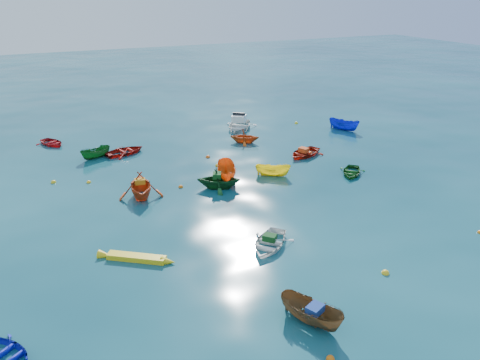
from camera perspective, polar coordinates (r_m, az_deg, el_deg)
name	(u,v)px	position (r m, az deg, el deg)	size (l,w,h in m)	color
ground	(276,217)	(26.89, 4.46, -4.53)	(160.00, 160.00, 0.00)	#093343
dinghy_blue_sw	(4,359)	(19.67, -26.86, -18.89)	(1.91, 2.68, 0.56)	#0E18B3
dinghy_white_near	(269,246)	(24.02, 3.53, -8.09)	(2.14, 2.99, 0.62)	white
sampan_brown_mid	(311,322)	(19.44, 8.61, -16.78)	(1.07, 2.83, 1.09)	brown
dinghy_orange_w	(141,196)	(30.01, -11.94, -1.96)	(2.78, 3.22, 1.70)	#BD3B11
sampan_yellow_mid	(273,176)	(32.60, 4.01, 0.53)	(0.92, 2.45, 0.95)	yellow
dinghy_green_e	(351,174)	(33.72, 13.39, 0.71)	(1.82, 2.54, 0.53)	#114B15
dinghy_red_nw	(125,154)	(37.88, -13.81, 3.13)	(2.20, 3.07, 0.64)	#9F140D
sampan_orange_n	(227,180)	(31.80, -1.60, -0.01)	(1.26, 3.35, 1.30)	orange
dinghy_green_n	(219,188)	(30.57, -2.60, -0.99)	(2.39, 2.77, 1.46)	#104419
dinghy_red_ne	(304,156)	(36.72, 7.80, 2.96)	(2.26, 3.16, 0.65)	#A71E0D
sampan_blue_far	(343,130)	(44.04, 12.49, 5.99)	(1.11, 2.95, 1.14)	#0F1EBC
dinghy_red_far	(52,145)	(41.90, -21.91, 4.01)	(1.92, 2.69, 0.56)	#A50D12
dinghy_orange_far	(245,143)	(39.42, 0.56, 4.57)	(2.08, 2.41, 1.27)	#C94B13
sampan_green_far	(96,158)	(37.54, -17.11, 2.59)	(0.93, 2.47, 0.96)	#124F1B
kayak_yellow	(137,260)	(23.44, -12.49, -9.50)	(0.52, 3.59, 0.35)	yellow
motorboat_white	(239,129)	(43.27, -0.13, 6.24)	(2.93, 4.10, 1.45)	white
tarp_green_a	(270,238)	(23.86, 3.64, -7.01)	(0.65, 0.49, 0.32)	#104016
tarp_blue_a	(315,309)	(18.94, 9.13, -15.29)	(0.67, 0.51, 0.32)	navy
tarp_orange_a	(140,181)	(29.66, -12.10, -0.16)	(0.64, 0.49, 0.31)	#C57A14
tarp_green_b	(217,175)	(30.22, -2.82, 0.56)	(0.69, 0.52, 0.33)	#104313
tarp_orange_b	(304,150)	(36.47, 7.76, 3.66)	(0.70, 0.53, 0.34)	#D94516
buoy_or_a	(330,359)	(18.06, 10.95, -20.66)	(0.31, 0.31, 0.31)	orange
buoy_ye_a	(385,273)	(22.94, 17.29, -10.82)	(0.36, 0.36, 0.36)	yellow
buoy_or_b	(480,233)	(28.30, 27.23, -5.75)	(0.30, 0.30, 0.30)	orange
buoy_ye_b	(89,183)	(32.99, -17.95, -0.30)	(0.30, 0.30, 0.30)	yellow
buoy_or_c	(181,187)	(30.91, -7.24, -0.89)	(0.31, 0.31, 0.31)	orange
buoy_ye_c	(218,166)	(34.32, -2.75, 1.72)	(0.35, 0.35, 0.35)	yellow
buoy_or_d	(310,154)	(37.21, 8.53, 3.19)	(0.39, 0.39, 0.39)	#D5540B
buoy_ye_d	(54,183)	(33.79, -21.78, -0.30)	(0.35, 0.35, 0.35)	yellow
buoy_or_e	(208,157)	(36.08, -3.94, 2.77)	(0.35, 0.35, 0.35)	#FB580D
buoy_ye_e	(296,124)	(45.35, 6.87, 6.85)	(0.33, 0.33, 0.33)	yellow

